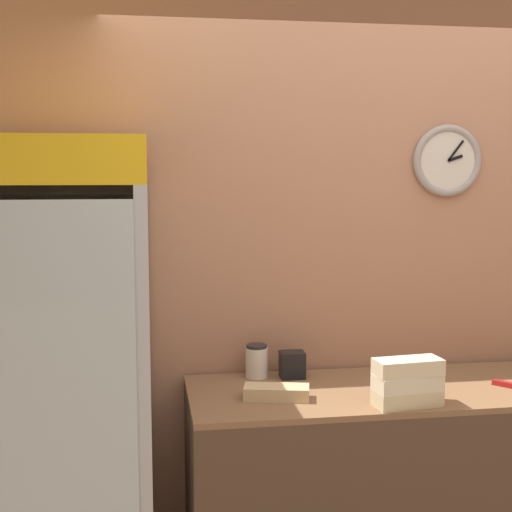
{
  "coord_description": "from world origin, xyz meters",
  "views": [
    {
      "loc": [
        -1.07,
        -1.99,
        1.83
      ],
      "look_at": [
        -0.61,
        0.9,
        1.48
      ],
      "focal_mm": 50.0,
      "sensor_mm": 36.0,
      "label": 1
    }
  ],
  "objects_px": {
    "sandwich_stack_bottom": "(407,398)",
    "beverage_cooler": "(64,361)",
    "sandwich_stack_top": "(408,367)",
    "napkin_dispenser": "(292,365)",
    "sandwich_stack_middle": "(408,382)",
    "condiment_jar": "(257,361)",
    "sandwich_flat_left": "(277,392)"
  },
  "relations": [
    {
      "from": "napkin_dispenser",
      "to": "sandwich_stack_middle",
      "type": "bearing_deg",
      "value": -50.39
    },
    {
      "from": "sandwich_stack_middle",
      "to": "condiment_jar",
      "type": "bearing_deg",
      "value": 137.33
    },
    {
      "from": "sandwich_stack_middle",
      "to": "sandwich_flat_left",
      "type": "distance_m",
      "value": 0.53
    },
    {
      "from": "sandwich_stack_top",
      "to": "sandwich_flat_left",
      "type": "relative_size",
      "value": 0.98
    },
    {
      "from": "beverage_cooler",
      "to": "napkin_dispenser",
      "type": "bearing_deg",
      "value": 8.68
    },
    {
      "from": "sandwich_stack_top",
      "to": "napkin_dispenser",
      "type": "relative_size",
      "value": 2.32
    },
    {
      "from": "condiment_jar",
      "to": "napkin_dispenser",
      "type": "bearing_deg",
      "value": -13.44
    },
    {
      "from": "sandwich_stack_bottom",
      "to": "sandwich_stack_middle",
      "type": "bearing_deg",
      "value": 0.0
    },
    {
      "from": "sandwich_stack_middle",
      "to": "napkin_dispenser",
      "type": "bearing_deg",
      "value": 129.61
    },
    {
      "from": "sandwich_stack_bottom",
      "to": "condiment_jar",
      "type": "bearing_deg",
      "value": 137.33
    },
    {
      "from": "sandwich_stack_middle",
      "to": "napkin_dispenser",
      "type": "relative_size",
      "value": 2.35
    },
    {
      "from": "beverage_cooler",
      "to": "sandwich_stack_bottom",
      "type": "height_order",
      "value": "beverage_cooler"
    },
    {
      "from": "sandwich_stack_top",
      "to": "condiment_jar",
      "type": "distance_m",
      "value": 0.73
    },
    {
      "from": "beverage_cooler",
      "to": "sandwich_stack_middle",
      "type": "height_order",
      "value": "beverage_cooler"
    },
    {
      "from": "sandwich_stack_middle",
      "to": "sandwich_stack_top",
      "type": "bearing_deg",
      "value": 0.0
    },
    {
      "from": "beverage_cooler",
      "to": "condiment_jar",
      "type": "relative_size",
      "value": 13.09
    },
    {
      "from": "sandwich_stack_top",
      "to": "napkin_dispenser",
      "type": "bearing_deg",
      "value": 129.61
    },
    {
      "from": "napkin_dispenser",
      "to": "beverage_cooler",
      "type": "bearing_deg",
      "value": -171.32
    },
    {
      "from": "condiment_jar",
      "to": "sandwich_flat_left",
      "type": "bearing_deg",
      "value": -84.53
    },
    {
      "from": "sandwich_flat_left",
      "to": "sandwich_stack_middle",
      "type": "bearing_deg",
      "value": -18.02
    },
    {
      "from": "sandwich_stack_bottom",
      "to": "sandwich_stack_top",
      "type": "xyz_separation_m",
      "value": [
        0.0,
        0.0,
        0.13
      ]
    },
    {
      "from": "condiment_jar",
      "to": "napkin_dispenser",
      "type": "distance_m",
      "value": 0.16
    },
    {
      "from": "beverage_cooler",
      "to": "sandwich_stack_top",
      "type": "bearing_deg",
      "value": -12.54
    },
    {
      "from": "beverage_cooler",
      "to": "napkin_dispenser",
      "type": "relative_size",
      "value": 16.37
    },
    {
      "from": "beverage_cooler",
      "to": "sandwich_stack_middle",
      "type": "distance_m",
      "value": 1.39
    },
    {
      "from": "beverage_cooler",
      "to": "sandwich_stack_middle",
      "type": "relative_size",
      "value": 6.96
    },
    {
      "from": "sandwich_stack_bottom",
      "to": "sandwich_stack_top",
      "type": "bearing_deg",
      "value": 0.0
    },
    {
      "from": "sandwich_stack_bottom",
      "to": "sandwich_flat_left",
      "type": "relative_size",
      "value": 0.99
    },
    {
      "from": "napkin_dispenser",
      "to": "sandwich_stack_bottom",
      "type": "bearing_deg",
      "value": -50.39
    },
    {
      "from": "sandwich_stack_bottom",
      "to": "beverage_cooler",
      "type": "bearing_deg",
      "value": 167.46
    },
    {
      "from": "sandwich_stack_middle",
      "to": "condiment_jar",
      "type": "relative_size",
      "value": 1.88
    },
    {
      "from": "sandwich_stack_bottom",
      "to": "sandwich_stack_middle",
      "type": "height_order",
      "value": "sandwich_stack_middle"
    }
  ]
}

